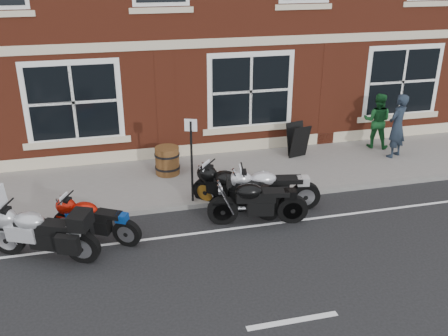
{
  "coord_description": "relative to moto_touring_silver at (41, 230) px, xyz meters",
  "views": [
    {
      "loc": [
        -2.72,
        -9.17,
        5.59
      ],
      "look_at": [
        -0.03,
        1.6,
        0.88
      ],
      "focal_mm": 40.0,
      "sensor_mm": 36.0,
      "label": 1
    }
  ],
  "objects": [
    {
      "name": "moto_touring_silver",
      "position": [
        0.0,
        0.0,
        0.0
      ],
      "size": [
        2.17,
        1.11,
        1.53
      ],
      "rotation": [
        0.0,
        0.0,
        1.13
      ],
      "color": "black",
      "rests_on": "ground"
    },
    {
      "name": "pedestrian_left",
      "position": [
        9.67,
        2.96,
        0.44
      ],
      "size": [
        0.82,
        0.73,
        1.89
      ],
      "primitive_type": "imported",
      "rotation": [
        0.0,
        0.0,
        3.64
      ],
      "color": "#1B2531",
      "rests_on": "sidewalk"
    },
    {
      "name": "moto_sport_red",
      "position": [
        1.04,
        0.42,
        -0.1
      ],
      "size": [
        1.81,
        1.14,
        0.91
      ],
      "rotation": [
        0.0,
        0.0,
        1.04
      ],
      "color": "black",
      "rests_on": "ground"
    },
    {
      "name": "a_board_sign",
      "position": [
        6.91,
        3.69,
        -0.01
      ],
      "size": [
        0.67,
        0.53,
        0.99
      ],
      "primitive_type": null,
      "rotation": [
        0.0,
        0.0,
        0.24
      ],
      "color": "black",
      "rests_on": "sidewalk"
    },
    {
      "name": "parking_sign",
      "position": [
        3.33,
        1.51,
        0.7
      ],
      "size": [
        0.28,
        0.12,
        2.08
      ],
      "rotation": [
        0.0,
        0.0,
        -0.37
      ],
      "color": "black",
      "rests_on": "sidewalk"
    },
    {
      "name": "ground",
      "position": [
        4.16,
        -0.04,
        -0.62
      ],
      "size": [
        80.0,
        80.0,
        0.0
      ],
      "primitive_type": "plane",
      "color": "black",
      "rests_on": "ground"
    },
    {
      "name": "barrel_planter",
      "position": [
        2.98,
        3.31,
        -0.12
      ],
      "size": [
        0.68,
        0.68,
        0.76
      ],
      "color": "#412011",
      "rests_on": "sidewalk"
    },
    {
      "name": "moto_naked_black",
      "position": [
        4.55,
        0.31,
        -0.04
      ],
      "size": [
        2.25,
        0.59,
        1.02
      ],
      "rotation": [
        0.0,
        0.0,
        1.37
      ],
      "color": "black",
      "rests_on": "ground"
    },
    {
      "name": "kerb",
      "position": [
        4.16,
        1.38,
        -0.56
      ],
      "size": [
        30.0,
        0.16,
        0.12
      ],
      "primitive_type": "cube",
      "color": "slate",
      "rests_on": "ground"
    },
    {
      "name": "sidewalk",
      "position": [
        4.16,
        2.96,
        -0.56
      ],
      "size": [
        30.0,
        3.0,
        0.12
      ],
      "primitive_type": "cube",
      "color": "slate",
      "rests_on": "ground"
    },
    {
      "name": "moto_sport_black",
      "position": [
        4.24,
        0.99,
        -0.03
      ],
      "size": [
        1.78,
        1.65,
        1.03
      ],
      "rotation": [
        0.0,
        0.0,
        0.83
      ],
      "color": "black",
      "rests_on": "ground"
    },
    {
      "name": "pedestrian_right",
      "position": [
        9.54,
        3.83,
        0.35
      ],
      "size": [
        1.04,
        1.0,
        1.7
      ],
      "primitive_type": "imported",
      "rotation": [
        0.0,
        0.0,
        2.55
      ],
      "color": "#165023",
      "rests_on": "sidewalk"
    },
    {
      "name": "moto_sport_silver",
      "position": [
        5.05,
        0.83,
        -0.02
      ],
      "size": [
        2.31,
        0.56,
        1.04
      ],
      "rotation": [
        0.0,
        0.0,
        1.4
      ],
      "color": "black",
      "rests_on": "ground"
    }
  ]
}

